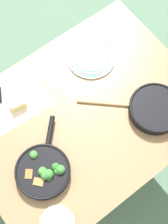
# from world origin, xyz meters

# --- Properties ---
(ground_plane) EXTENTS (14.00, 14.00, 0.00)m
(ground_plane) POSITION_xyz_m (0.00, 0.00, 0.00)
(ground_plane) COLOR #51755B
(dining_table_red) EXTENTS (1.17, 0.88, 0.76)m
(dining_table_red) POSITION_xyz_m (0.00, 0.00, 0.67)
(dining_table_red) COLOR olive
(dining_table_red) RESTS_ON ground_plane
(skillet_broccoli) EXTENTS (0.32, 0.33, 0.08)m
(skillet_broccoli) POSITION_xyz_m (0.32, 0.12, 0.79)
(skillet_broccoli) COLOR black
(skillet_broccoli) RESTS_ON dining_table_red
(skillet_eggs) EXTENTS (0.32, 0.32, 0.06)m
(skillet_eggs) POSITION_xyz_m (-0.29, 0.20, 0.79)
(skillet_eggs) COLOR black
(skillet_eggs) RESTS_ON dining_table_red
(wooden_spoon) EXTENTS (0.31, 0.29, 0.02)m
(wooden_spoon) POSITION_xyz_m (-0.19, 0.09, 0.77)
(wooden_spoon) COLOR tan
(wooden_spoon) RESTS_ON dining_table_red
(parchment_sheet) EXTENTS (0.40, 0.33, 0.00)m
(parchment_sheet) POSITION_xyz_m (0.26, -0.29, 0.76)
(parchment_sheet) COLOR beige
(parchment_sheet) RESTS_ON dining_table_red
(grater_knife) EXTENTS (0.13, 0.21, 0.02)m
(grater_knife) POSITION_xyz_m (0.30, -0.30, 0.77)
(grater_knife) COLOR silver
(grater_knife) RESTS_ON dining_table_red
(cheese_block) EXTENTS (0.08, 0.06, 0.05)m
(cheese_block) POSITION_xyz_m (0.24, -0.23, 0.79)
(cheese_block) COLOR #EFD67A
(cheese_block) RESTS_ON dining_table_red
(dinner_plate_stack) EXTENTS (0.26, 0.26, 0.03)m
(dinner_plate_stack) POSITION_xyz_m (-0.22, -0.23, 0.78)
(dinner_plate_stack) COLOR silver
(dinner_plate_stack) RESTS_ON dining_table_red
(prep_bowl_steel) EXTENTS (0.15, 0.15, 0.05)m
(prep_bowl_steel) POSITION_xyz_m (0.40, 0.34, 0.79)
(prep_bowl_steel) COLOR #B7B7BC
(prep_bowl_steel) RESTS_ON dining_table_red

